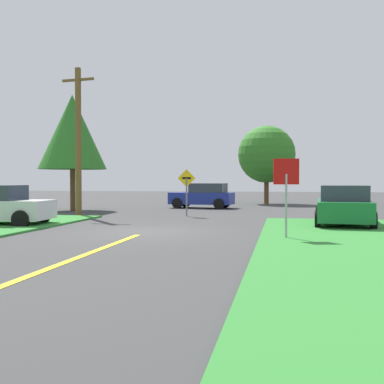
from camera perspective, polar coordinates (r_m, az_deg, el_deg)
The scene contains 9 objects.
ground_plane at distance 16.87m, azimuth -5.49°, elevation -4.77°, with size 120.00×120.00×0.00m, color #3B3B3B.
lane_stripe_center at distance 9.54m, azimuth -19.26°, elevation -9.61°, with size 0.20×14.00×0.01m, color yellow.
stop_sign at distance 14.70m, azimuth 11.22°, elevation 1.14°, with size 0.77×0.22×2.48m.
car_approaching_junction at distance 31.06m, azimuth 1.36°, elevation -0.46°, with size 4.26×2.32×1.62m.
car_on_crossroad at distance 19.84m, azimuth 17.69°, elevation -1.57°, with size 2.45×4.60×1.62m.
utility_pole_mid at distance 25.11m, azimuth -13.47°, elevation 6.10°, with size 1.80×0.36×7.54m.
direction_sign at distance 23.99m, azimuth -0.66°, elevation 0.60°, with size 0.91×0.09×2.38m.
oak_tree_left at distance 37.31m, azimuth 8.92°, elevation 4.47°, with size 4.42×4.42×6.03m.
pine_tree_center at distance 29.54m, azimuth -14.14°, elevation 6.98°, with size 4.05×4.05×6.94m.
Camera 1 is at (4.70, -16.10, 1.82)m, focal length 44.52 mm.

